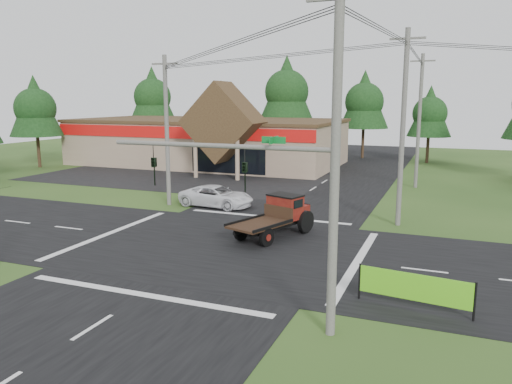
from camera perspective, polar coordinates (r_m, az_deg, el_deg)
The scene contains 19 objects.
ground at distance 26.04m, azimuth -3.96°, elevation -6.24°, with size 120.00×120.00×0.00m, color #294819.
road_ns at distance 26.03m, azimuth -3.96°, elevation -6.22°, with size 12.00×120.00×0.02m, color black.
road_ew at distance 26.03m, azimuth -3.96°, elevation -6.22°, with size 120.00×12.00×0.02m, color black.
parking_apron at distance 48.89m, azimuth -9.19°, elevation 1.64°, with size 28.00×14.00×0.02m, color black.
cvs_building at distance 58.58m, azimuth -5.41°, elevation 5.92°, with size 30.40×18.20×9.19m.
traffic_signal_mast at distance 16.07m, azimuth 3.05°, elevation -0.59°, with size 8.12×0.24×7.00m.
utility_pole_nr at distance 15.43m, azimuth 9.04°, elevation 3.39°, with size 2.00×0.30×11.00m.
utility_pole_nw at distance 35.86m, azimuth -10.16°, elevation 7.02°, with size 2.00×0.30×10.50m.
utility_pole_ne at distance 30.62m, azimuth 16.43°, elevation 7.10°, with size 2.00×0.30×11.50m.
utility_pole_n at distance 44.57m, azimuth 18.15°, elevation 7.79°, with size 2.00×0.30×11.20m.
tree_row_a at distance 74.61m, azimuth -11.76°, elevation 10.80°, with size 6.72×6.72×12.12m.
tree_row_b at distance 71.44m, azimuth -4.00°, elevation 9.93°, with size 5.60×5.60×10.10m.
tree_row_c at distance 66.78m, azimuth 3.53°, elevation 11.62°, with size 7.28×7.28×13.13m.
tree_row_d at distance 65.35m, azimuth 12.29°, elevation 10.25°, with size 6.16×6.16×11.11m.
tree_row_e at distance 62.53m, azimuth 19.26°, elevation 8.66°, with size 5.04×5.04×9.09m.
tree_side_w at distance 60.30m, azimuth -23.93°, elevation 8.94°, with size 5.60×5.60×10.10m.
antique_flatbed_truck at distance 27.42m, azimuth 1.93°, elevation -2.88°, with size 2.09×5.47×2.29m, color #530D0B, non-canonical shape.
roadside_banner at distance 19.20m, azimuth 17.61°, elevation -10.75°, with size 4.15×0.12×1.42m, color #5BBE19, non-canonical shape.
white_pickup at distance 35.41m, azimuth -4.54°, elevation -0.49°, with size 2.45×5.32×1.48m, color white.
Camera 1 is at (10.82, -22.45, 7.55)m, focal length 35.00 mm.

